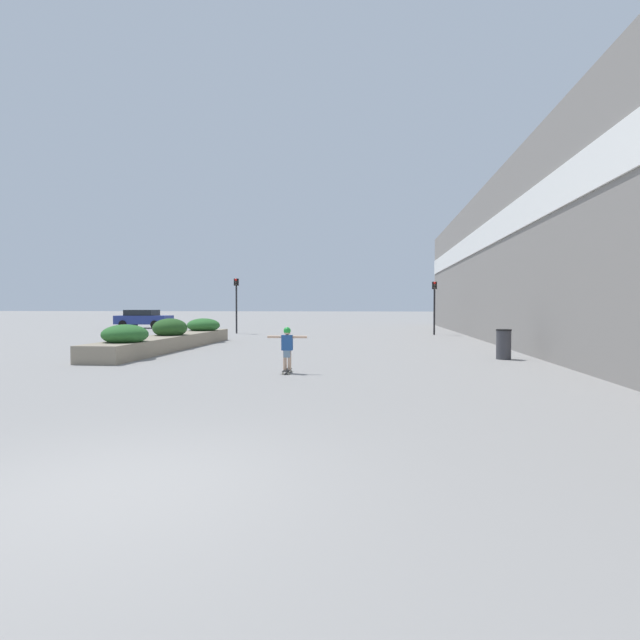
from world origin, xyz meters
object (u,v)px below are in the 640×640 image
object	(u,v)px
skateboard	(287,371)
trash_bin	(504,344)
car_center_left	(563,318)
car_leftmost	(144,318)
traffic_light_right	(434,298)
skateboarder	(287,344)
traffic_light_left	(236,296)

from	to	relation	value
skateboard	trash_bin	size ratio (longest dim) A/B	0.71
car_center_left	skateboard	bearing A→B (deg)	147.81
skateboard	car_leftmost	world-z (taller)	car_leftmost
skateboard	traffic_light_right	xyz separation A→B (m)	(5.92, 18.11, 2.17)
skateboard	trash_bin	distance (m)	7.81
car_leftmost	skateboarder	bearing A→B (deg)	32.79
car_center_left	traffic_light_right	distance (m)	12.67
car_leftmost	car_center_left	world-z (taller)	car_center_left
traffic_light_left	trash_bin	bearing A→B (deg)	-46.93
skateboarder	traffic_light_right	xyz separation A→B (m)	(5.92, 18.11, 1.46)
trash_bin	traffic_light_left	xyz separation A→B (m)	(-13.14, 14.05, 1.90)
skateboarder	traffic_light_left	bearing A→B (deg)	108.76
car_leftmost	traffic_light_right	bearing A→B (deg)	72.78
skateboarder	car_center_left	distance (m)	30.20
skateboard	traffic_light_right	size ratio (longest dim) A/B	0.22
skateboarder	traffic_light_left	distance (m)	19.45
skateboarder	trash_bin	distance (m)	7.80
skateboard	car_center_left	world-z (taller)	car_center_left
traffic_light_right	car_leftmost	bearing A→B (deg)	162.78
trash_bin	car_leftmost	xyz separation A→B (m)	(-22.64, 20.74, 0.27)
traffic_light_right	traffic_light_left	bearing A→B (deg)	179.44
skateboard	skateboarder	distance (m)	0.71
skateboard	car_center_left	bearing A→B (deg)	56.80
skateboard	car_leftmost	bearing A→B (deg)	121.78
trash_bin	traffic_light_right	size ratio (longest dim) A/B	0.31
traffic_light_right	skateboard	bearing A→B (deg)	-108.09
trash_bin	traffic_light_right	world-z (taller)	traffic_light_right
skateboarder	traffic_light_left	world-z (taller)	traffic_light_left
skateboarder	car_center_left	bearing A→B (deg)	56.80
skateboarder	traffic_light_left	size ratio (longest dim) A/B	0.32
trash_bin	car_center_left	bearing A→B (deg)	66.03
car_center_left	traffic_light_right	size ratio (longest dim) A/B	1.47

